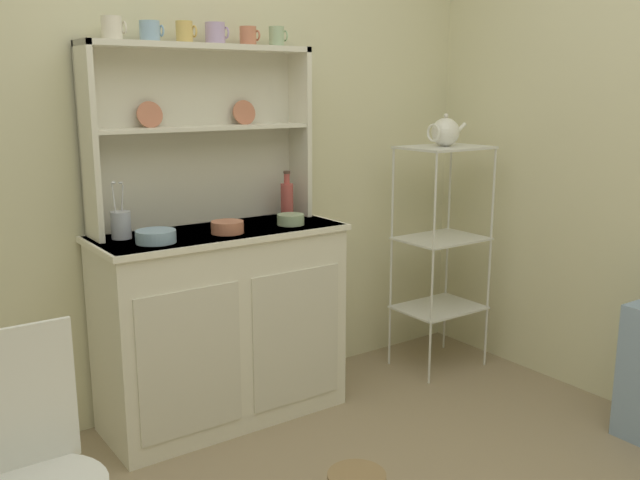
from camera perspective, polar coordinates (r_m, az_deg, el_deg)
The scene contains 17 objects.
wall_back at distance 3.15m, azimuth -11.22°, elevation 8.50°, with size 3.84×0.05×2.50m, color beige.
hutch_cabinet at distance 3.10m, azimuth -8.01°, elevation -6.77°, with size 1.08×0.45×0.86m.
hutch_shelf_unit at distance 3.08m, azimuth -9.93°, elevation 9.46°, with size 1.01×0.18×0.77m.
bakers_rack at distance 3.62m, azimuth 9.94°, elevation 0.69°, with size 0.43×0.32×1.16m.
wire_chair at distance 2.02m, azimuth -22.86°, elevation -16.21°, with size 0.36×0.36×0.85m.
cup_cream_0 at distance 2.91m, azimuth -16.69°, elevation 16.31°, with size 0.09×0.08×0.09m.
cup_sky_1 at distance 2.96m, azimuth -13.77°, elevation 16.30°, with size 0.09×0.08×0.08m.
cup_gold_2 at distance 3.02m, azimuth -11.03°, elevation 16.40°, with size 0.08×0.07×0.09m.
cup_lilac_3 at distance 3.08m, azimuth -8.57°, elevation 16.42°, with size 0.10×0.08×0.09m.
cup_terracotta_4 at distance 3.15m, azimuth -5.90°, elevation 16.31°, with size 0.09×0.07×0.08m.
cup_sage_5 at distance 3.23m, azimuth -3.55°, elevation 16.32°, with size 0.08×0.07×0.09m.
bowl_mixing_large at distance 2.79m, azimuth -13.32°, elevation 0.29°, with size 0.16×0.16×0.05m, color #8EB2D1.
bowl_floral_medium at distance 2.92m, azimuth -7.61°, elevation 1.05°, with size 0.14×0.14×0.05m, color #C67556.
bowl_cream_small at distance 3.07m, azimuth -2.42°, elevation 1.69°, with size 0.12×0.12×0.05m, color #9EB78E.
jam_bottle at distance 3.24m, azimuth -2.72°, elevation 3.40°, with size 0.06×0.06×0.22m.
utensil_jar at distance 2.90m, azimuth -16.02°, elevation 1.25°, with size 0.08×0.08×0.23m.
porcelain_teapot at distance 3.56m, azimuth 10.23°, elevation 8.71°, with size 0.23×0.14×0.16m.
Camera 1 is at (-1.29, -1.25, 1.45)m, focal length 39.01 mm.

